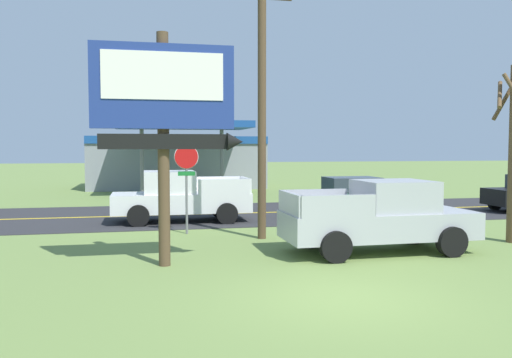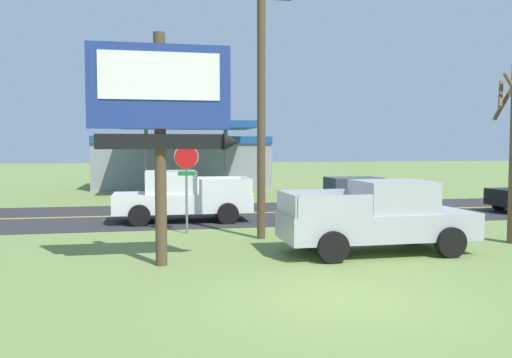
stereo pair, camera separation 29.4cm
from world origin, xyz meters
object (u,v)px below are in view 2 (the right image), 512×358
(car_green_mid_lane, at_px, (351,197))
(pickup_silver_parked_on_lawn, at_px, (379,217))
(gas_station, at_px, (182,160))
(motel_sign, at_px, (163,108))
(pickup_white_on_road, at_px, (181,197))
(utility_pole, at_px, (261,88))
(stop_sign, at_px, (186,173))

(car_green_mid_lane, bearing_deg, pickup_silver_parked_on_lawn, -105.30)
(gas_station, bearing_deg, motel_sign, -93.94)
(motel_sign, bearing_deg, gas_station, 86.06)
(car_green_mid_lane, bearing_deg, motel_sign, -135.30)
(motel_sign, xyz_separation_m, pickup_white_on_road, (0.78, 7.60, -2.83))
(motel_sign, distance_m, pickup_white_on_road, 8.14)
(utility_pole, relative_size, car_green_mid_lane, 2.09)
(gas_station, bearing_deg, utility_pole, -86.51)
(pickup_silver_parked_on_lawn, bearing_deg, gas_station, 99.32)
(gas_station, xyz_separation_m, pickup_white_on_road, (-0.95, -17.52, -0.98))
(pickup_white_on_road, bearing_deg, stop_sign, -89.09)
(motel_sign, height_order, pickup_silver_parked_on_lawn, motel_sign)
(motel_sign, relative_size, stop_sign, 1.89)
(stop_sign, relative_size, utility_pole, 0.34)
(motel_sign, bearing_deg, pickup_silver_parked_on_lawn, 5.79)
(utility_pole, xyz_separation_m, pickup_white_on_road, (-2.28, 4.24, -3.74))
(pickup_silver_parked_on_lawn, relative_size, pickup_white_on_road, 1.00)
(stop_sign, bearing_deg, motel_sign, -99.86)
(motel_sign, xyz_separation_m, gas_station, (1.73, 25.12, -1.85))
(pickup_white_on_road, bearing_deg, motel_sign, -95.87)
(utility_pole, height_order, gas_station, utility_pole)
(gas_station, bearing_deg, pickup_white_on_road, -93.11)
(stop_sign, distance_m, car_green_mid_lane, 7.52)
(stop_sign, bearing_deg, utility_pole, -32.02)
(gas_station, relative_size, pickup_white_on_road, 2.31)
(motel_sign, xyz_separation_m, pickup_silver_parked_on_lawn, (5.76, 0.58, -2.83))
(stop_sign, xyz_separation_m, utility_pole, (2.23, -1.40, 2.68))
(stop_sign, bearing_deg, car_green_mid_lane, 22.57)
(gas_station, distance_m, car_green_mid_lane, 18.53)
(motel_sign, xyz_separation_m, utility_pole, (3.06, 3.35, 0.92))
(car_green_mid_lane, bearing_deg, stop_sign, -157.43)
(motel_sign, xyz_separation_m, stop_sign, (0.83, 4.75, -1.76))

